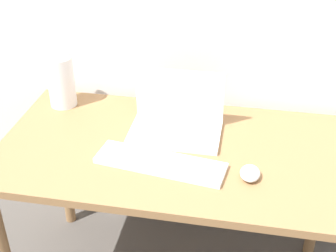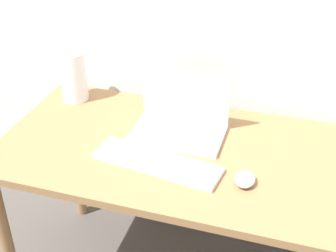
{
  "view_description": "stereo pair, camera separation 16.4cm",
  "coord_description": "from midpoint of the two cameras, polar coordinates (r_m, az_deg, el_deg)",
  "views": [
    {
      "loc": [
        0.23,
        -1.03,
        1.69
      ],
      "look_at": [
        -0.03,
        0.33,
        0.82
      ],
      "focal_mm": 50.0,
      "sensor_mm": 36.0,
      "label": 1
    },
    {
      "loc": [
        0.39,
        -1.0,
        1.69
      ],
      "look_at": [
        -0.03,
        0.33,
        0.82
      ],
      "focal_mm": 50.0,
      "sensor_mm": 36.0,
      "label": 2
    }
  ],
  "objects": [
    {
      "name": "desk",
      "position": [
        1.75,
        3.69,
        -5.21
      ],
      "size": [
        1.3,
        0.7,
        0.72
      ],
      "color": "olive",
      "rests_on": "ground_plane"
    },
    {
      "name": "laptop",
      "position": [
        1.77,
        4.18,
        0.66
      ],
      "size": [
        0.34,
        0.22,
        0.23
      ],
      "color": "white",
      "rests_on": "desk"
    },
    {
      "name": "keyboard",
      "position": [
        1.61,
        1.56,
        -4.54
      ],
      "size": [
        0.46,
        0.19,
        0.02
      ],
      "color": "white",
      "rests_on": "desk"
    },
    {
      "name": "mouse",
      "position": [
        1.56,
        12.38,
        -6.45
      ],
      "size": [
        0.07,
        0.09,
        0.04
      ],
      "color": "silver",
      "rests_on": "desk"
    },
    {
      "name": "vase",
      "position": [
        1.98,
        -9.25,
        7.1
      ],
      "size": [
        0.11,
        0.11,
        0.31
      ],
      "color": "white",
      "rests_on": "desk"
    },
    {
      "name": "mp3_player",
      "position": [
        1.71,
        -1.43,
        -2.21
      ],
      "size": [
        0.05,
        0.07,
        0.01
      ],
      "color": "red",
      "rests_on": "desk"
    }
  ]
}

